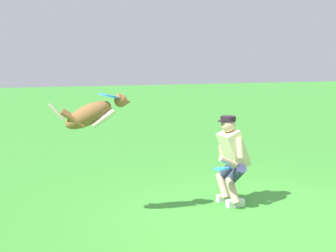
{
  "coord_description": "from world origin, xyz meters",
  "views": [
    {
      "loc": [
        3.1,
        5.15,
        2.11
      ],
      "look_at": [
        1.02,
        -0.72,
        1.2
      ],
      "focal_mm": 49.61,
      "sensor_mm": 36.0,
      "label": 1
    }
  ],
  "objects": [
    {
      "name": "frisbee_flying",
      "position": [
        1.83,
        -0.69,
        1.63
      ],
      "size": [
        0.35,
        0.35,
        0.09
      ],
      "primitive_type": "cylinder",
      "rotation": [
        0.2,
        -0.06,
        5.05
      ],
      "color": "#3180EA"
    },
    {
      "name": "ground_plane",
      "position": [
        0.0,
        0.0,
        0.0
      ],
      "size": [
        60.0,
        60.0,
        0.0
      ],
      "primitive_type": "plane",
      "color": "#3B8E31"
    },
    {
      "name": "frisbee_held",
      "position": [
        0.34,
        -0.45,
        0.61
      ],
      "size": [
        0.32,
        0.32,
        0.07
      ],
      "primitive_type": "cylinder",
      "rotation": [
        0.16,
        -0.06,
        0.64
      ],
      "color": "#2593EC",
      "rests_on": "person"
    },
    {
      "name": "dog",
      "position": [
        2.05,
        -0.72,
        1.4
      ],
      "size": [
        1.05,
        0.36,
        0.54
      ],
      "rotation": [
        0.0,
        0.0,
        2.99
      ],
      "color": "brown"
    },
    {
      "name": "person",
      "position": [
        0.06,
        -0.71,
        0.7
      ],
      "size": [
        0.56,
        0.65,
        1.29
      ],
      "rotation": [
        0.0,
        0.0,
        0.08
      ],
      "color": "silver",
      "rests_on": "ground_plane"
    }
  ]
}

